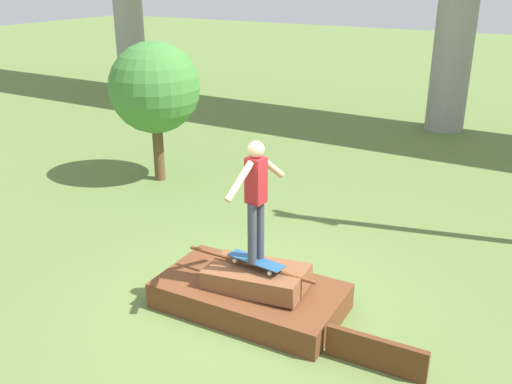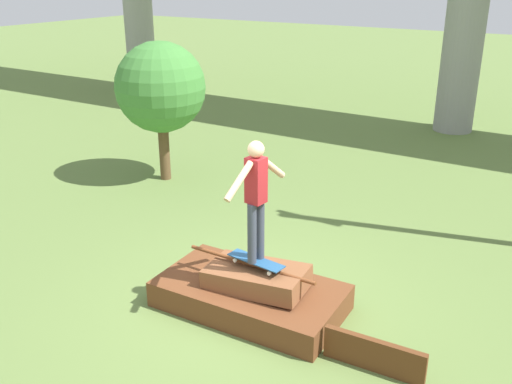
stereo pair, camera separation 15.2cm
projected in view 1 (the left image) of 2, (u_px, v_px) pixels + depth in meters
The scene contains 6 objects.
ground_plane at pixel (250, 307), 8.01m from camera, with size 80.00×80.00×0.00m, color olive.
scrap_pile at pixel (251, 292), 7.91m from camera, with size 2.60×1.48×0.71m.
scrap_plank_loose at pixel (376, 353), 6.71m from camera, with size 1.23×0.15×0.42m.
skateboard at pixel (256, 261), 7.63m from camera, with size 0.85×0.31×0.09m.
skater at pixel (256, 193), 7.28m from camera, with size 0.24×1.20×1.65m.
tree_behind_left at pixel (155, 88), 12.12m from camera, with size 1.94×1.94×3.05m.
Camera 1 is at (3.56, -5.87, 4.43)m, focal length 40.00 mm.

